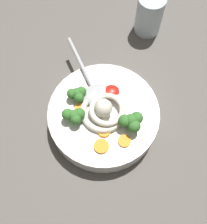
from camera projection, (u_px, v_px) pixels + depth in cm
name	position (u px, v px, depth cm)	size (l,w,h in cm)	color
table_slab	(95.00, 124.00, 64.08)	(97.76, 97.76, 3.88)	#5B5651
soup_bowl	(104.00, 117.00, 59.85)	(22.55, 22.55, 5.09)	white
noodle_pile	(104.00, 110.00, 56.37)	(10.20, 10.00, 4.10)	silver
soup_spoon	(93.00, 89.00, 58.77)	(6.19, 17.33, 1.60)	#B7B7BC
chili_sauce_dollop	(111.00, 92.00, 58.49)	(3.46, 3.11, 1.56)	red
broccoli_floret_left	(74.00, 115.00, 55.04)	(4.32, 3.72, 3.42)	#7A9E60
broccoli_floret_center	(132.00, 121.00, 54.23)	(4.84, 4.16, 3.83)	#7A9E60
broccoli_floret_rear	(77.00, 94.00, 57.02)	(3.90, 3.35, 3.08)	#7A9E60
carrot_slice_beside_noodles	(101.00, 146.00, 54.55)	(2.88, 2.88, 0.48)	orange
carrot_slice_right	(80.00, 108.00, 57.49)	(2.21, 2.21, 0.74)	orange
carrot_slice_front	(104.00, 131.00, 55.74)	(2.55, 2.55, 0.55)	orange
carrot_slice_far	(124.00, 141.00, 54.99)	(2.50, 2.50, 0.43)	orange
drinking_glass	(149.00, 15.00, 67.32)	(6.37, 6.37, 10.20)	silver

